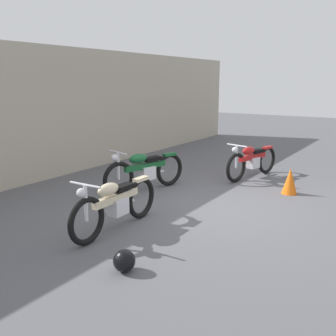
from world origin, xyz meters
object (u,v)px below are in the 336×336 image
helmet (124,261)px  traffic_cone (290,181)px  motorcycle_cream (115,204)px  motorcycle_green (145,170)px  motorcycle_red (252,161)px

helmet → traffic_cone: 4.59m
traffic_cone → motorcycle_cream: bearing=153.8°
helmet → motorcycle_green: bearing=32.3°
motorcycle_cream → motorcycle_red: size_ratio=1.05×
helmet → motorcycle_green: motorcycle_green is taller
motorcycle_cream → motorcycle_green: 2.23m
motorcycle_cream → traffic_cone: bearing=153.0°
traffic_cone → motorcycle_green: (-1.51, 2.67, 0.18)m
helmet → motorcycle_red: 5.41m
traffic_cone → motorcycle_green: 3.07m
traffic_cone → motorcycle_red: (0.86, 1.18, 0.15)m
traffic_cone → motorcycle_red: motorcycle_red is taller
motorcycle_green → motorcycle_red: size_ratio=1.06×
motorcycle_green → helmet: bearing=48.1°
motorcycle_cream → motorcycle_green: motorcycle_green is taller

